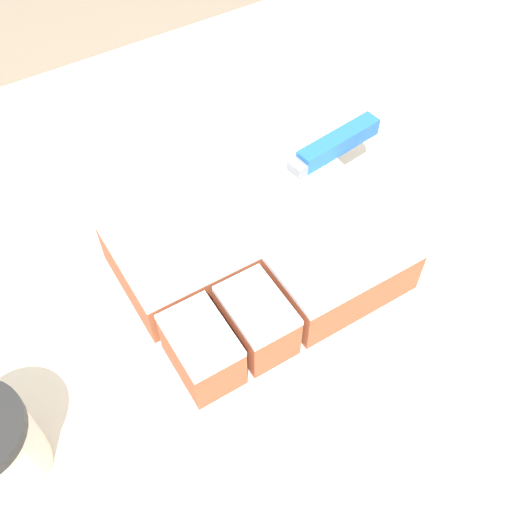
{
  "coord_description": "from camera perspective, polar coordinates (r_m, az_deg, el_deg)",
  "views": [
    {
      "loc": [
        -0.22,
        -0.3,
        1.46
      ],
      "look_at": [
        -0.0,
        0.05,
        0.94
      ],
      "focal_mm": 42.0,
      "sensor_mm": 36.0,
      "label": 1
    }
  ],
  "objects": [
    {
      "name": "countertop",
      "position": [
        1.08,
        1.5,
        -17.64
      ],
      "size": [
        1.4,
        1.1,
        0.9
      ],
      "color": "beige",
      "rests_on": "ground_plane"
    },
    {
      "name": "cake",
      "position": [
        0.67,
        0.15,
        0.3
      ],
      "size": [
        0.29,
        0.23,
        0.06
      ],
      "color": "#994C2D",
      "rests_on": "cake_board"
    },
    {
      "name": "knife",
      "position": [
        0.71,
        5.72,
        9.39
      ],
      "size": [
        0.35,
        0.06,
        0.02
      ],
      "rotation": [
        0.0,
        0.0,
        3.27
      ],
      "color": "silver",
      "rests_on": "cake"
    },
    {
      "name": "cake_board",
      "position": [
        0.69,
        0.0,
        -1.76
      ],
      "size": [
        0.37,
        0.31,
        0.01
      ],
      "color": "silver",
      "rests_on": "countertop"
    }
  ]
}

